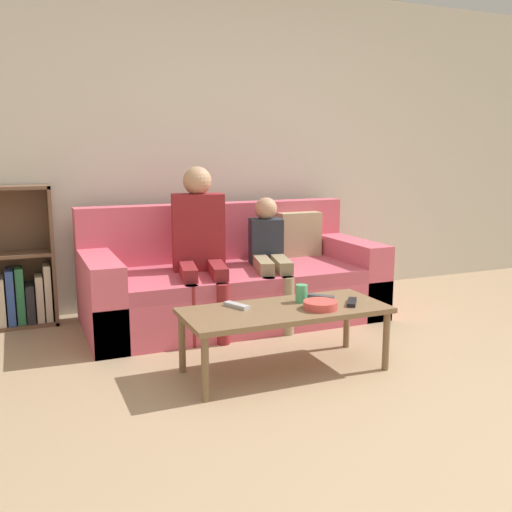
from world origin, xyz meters
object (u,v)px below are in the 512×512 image
Objects in this scene: tv_remote_2 at (320,297)px; coffee_table at (285,314)px; cup_near at (301,293)px; tv_remote_0 at (237,306)px; person_child at (269,252)px; snack_bowl at (320,305)px; bookshelf at (5,276)px; tv_remote_1 at (352,302)px; person_adult at (199,237)px; couch at (233,283)px.

coffee_table is at bearing 160.07° from tv_remote_2.
tv_remote_0 is at bearing 174.32° from cup_near.
person_child is 4.68× the size of snack_bowl.
bookshelf is at bearing 133.25° from coffee_table.
person_child reaches higher than tv_remote_1.
coffee_table is 0.21m from snack_bowl.
person_child is 0.92m from cup_near.
tv_remote_1 is 0.22m from tv_remote_2.
coffee_table is at bearing -46.75° from bookshelf.
snack_bowl is (-0.11, -0.20, 0.01)m from tv_remote_2.
person_adult is 1.28m from tv_remote_1.
cup_near is 0.64× the size of tv_remote_1.
cup_near is at bearing 100.01° from snack_bowl.
couch is 13.17× the size of tv_remote_1.
couch reaches higher than tv_remote_0.
person_adult is (1.30, -0.56, 0.29)m from bookshelf.
couch is 12.51× the size of tv_remote_0.
bookshelf is at bearing 134.78° from snack_bowl.
coffee_table is 6.03× the size of snack_bowl.
person_child is 1.05m from tv_remote_0.
snack_bowl reaches higher than tv_remote_2.
tv_remote_2 is at bearing -51.47° from person_adult.
tv_remote_1 is at bearing -10.80° from coffee_table.
coffee_table is 0.41m from tv_remote_1.
couch is at bearing 46.58° from tv_remote_0.
couch is at bearing 93.63° from snack_bowl.
cup_near is at bearing -29.73° from tv_remote_0.
bookshelf is 2.22m from cup_near.
person_child is 8.70× the size of cup_near.
cup_near is (-0.19, -0.89, -0.09)m from person_child.
person_adult reaches higher than tv_remote_2.
tv_remote_2 reaches higher than coffee_table.
tv_remote_1 is at bearing -75.93° from couch.
couch reaches higher than coffee_table.
tv_remote_2 is at bearing -39.68° from bookshelf.
bookshelf is at bearing 167.95° from person_adult.
couch is 2.14× the size of bookshelf.
person_child is (0.34, 0.97, 0.18)m from coffee_table.
bookshelf is 2.17m from coffee_table.
bookshelf is (-1.59, 0.47, 0.09)m from couch.
tv_remote_2 is 0.23m from snack_bowl.
couch is at bearing 84.89° from coffee_table.
couch is at bearing 59.83° from tv_remote_2.
tv_remote_0 is (-0.40, 0.04, -0.04)m from cup_near.
cup_near reaches higher than tv_remote_0.
person_adult is (-0.29, -0.09, 0.38)m from couch.
tv_remote_0 is (-0.25, 0.12, 0.05)m from coffee_table.
snack_bowl is at bearing -50.60° from tv_remote_0.
person_child is 1.09m from snack_bowl.
tv_remote_1 is 0.22m from snack_bowl.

